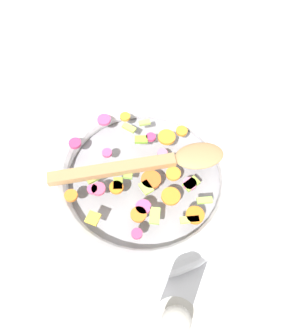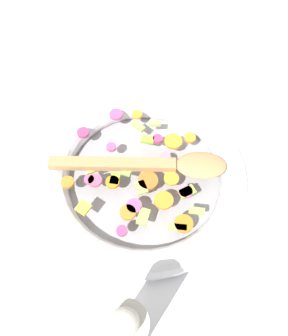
# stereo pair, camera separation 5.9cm
# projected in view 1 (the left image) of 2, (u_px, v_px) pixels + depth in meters

# --- Properties ---
(ground_plane) EXTENTS (4.00, 4.00, 0.00)m
(ground_plane) POSITION_uv_depth(u_px,v_px,m) (144.00, 181.00, 0.64)
(ground_plane) COLOR silver
(skillet) EXTENTS (0.38, 0.38, 0.05)m
(skillet) POSITION_uv_depth(u_px,v_px,m) (144.00, 175.00, 0.62)
(skillet) COLOR gray
(skillet) RESTS_ON ground_plane
(chopped_vegetables) EXTENTS (0.27, 0.26, 0.01)m
(chopped_vegetables) POSITION_uv_depth(u_px,v_px,m) (144.00, 175.00, 0.58)
(chopped_vegetables) COLOR orange
(chopped_vegetables) RESTS_ON skillet
(wooden_spoon) EXTENTS (0.07, 0.32, 0.01)m
(wooden_spoon) POSITION_uv_depth(u_px,v_px,m) (157.00, 162.00, 0.58)
(wooden_spoon) COLOR #A87F51
(wooden_spoon) RESTS_ON chopped_vegetables
(pepper_mill) EXTENTS (0.05, 0.05, 0.21)m
(pepper_mill) POSITION_uv_depth(u_px,v_px,m) (170.00, 328.00, 0.42)
(pepper_mill) COLOR #B2ADA3
(pepper_mill) RESTS_ON ground_plane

